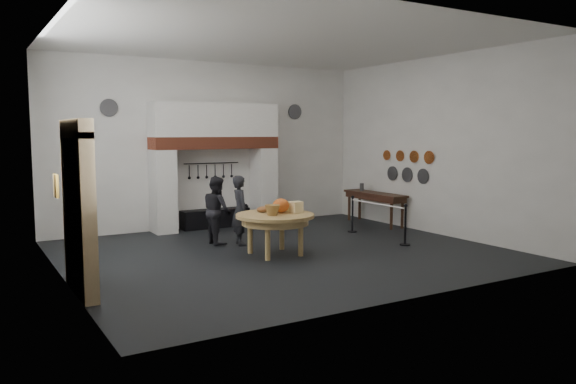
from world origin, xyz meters
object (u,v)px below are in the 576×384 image
iron_range (215,218)px  work_table (275,216)px  visitor_near (240,210)px  side_table (375,194)px  visitor_far (217,210)px  barrier_post_near (405,226)px  barrier_post_far (352,215)px

iron_range → work_table: size_ratio=1.14×
visitor_near → side_table: bearing=-70.7°
iron_range → side_table: size_ratio=0.86×
side_table → visitor_far: bearing=-176.2°
work_table → side_table: bearing=25.0°
barrier_post_near → work_table: bearing=168.0°
visitor_near → barrier_post_far: 3.27m
work_table → barrier_post_near: bearing=-12.0°
iron_range → side_table: (4.10, -1.81, 0.62)m
work_table → side_table: (4.38, 2.05, 0.03)m
iron_range → work_table: bearing=-94.2°
iron_range → barrier_post_far: 3.76m
iron_range → visitor_near: visitor_near is taller
barrier_post_near → barrier_post_far: (0.00, 2.00, 0.00)m
work_table → visitor_near: bearing=97.8°
iron_range → work_table: work_table is taller
work_table → barrier_post_near: (3.07, -0.65, -0.39)m
work_table → side_table: 4.84m
work_table → iron_range: bearing=85.8°
visitor_near → barrier_post_far: size_ratio=1.79×
side_table → work_table: bearing=-155.0°
iron_range → visitor_far: visitor_far is taller
work_table → visitor_near: visitor_near is taller
work_table → visitor_far: bearing=108.7°
side_table → barrier_post_near: (-1.31, -2.70, -0.42)m
visitor_far → barrier_post_near: (3.65, -2.38, -0.34)m
iron_range → visitor_far: bearing=-112.0°
barrier_post_far → work_table: bearing=-156.3°
work_table → barrier_post_near: 3.16m
iron_range → barrier_post_far: bearing=-42.0°
barrier_post_near → barrier_post_far: same height
visitor_near → visitor_far: visitor_near is taller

